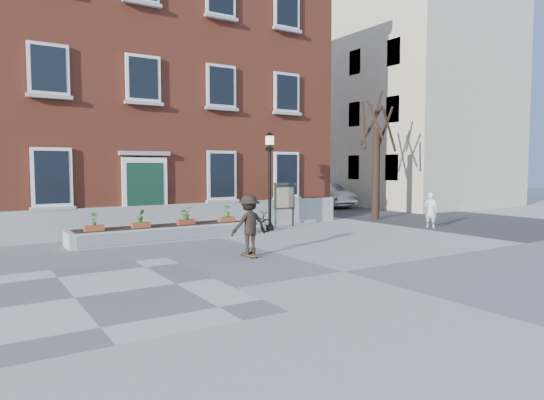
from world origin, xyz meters
TOP-DOWN VIEW (x-y plane):
  - ground at (0.00, 0.00)m, footprint 100.00×100.00m
  - checker_patch at (-6.00, 1.00)m, footprint 6.00×6.00m
  - bicycle at (1.62, 7.00)m, footprint 1.59×0.63m
  - parked_car at (11.54, 14.90)m, footprint 2.15×4.76m
  - bystander at (8.61, 4.41)m, footprint 0.50×0.63m
  - brick_building at (-2.00, 13.98)m, footprint 18.40×10.85m
  - planter_assembly at (-1.99, 7.18)m, footprint 6.20×1.12m
  - bare_tree at (9.01, 8.01)m, footprint 1.83×1.83m
  - side_street at (17.99, 19.78)m, footprint 15.20×36.00m
  - lamp_post at (2.61, 7.46)m, footprint 0.40×0.40m
  - notice_board at (3.73, 8.06)m, footprint 1.10×0.16m
  - skateboarder at (-0.95, 2.95)m, footprint 1.10×0.78m

SIDE VIEW (x-z plane):
  - ground at x=0.00m, z-range 0.00..0.00m
  - checker_patch at x=-6.00m, z-range 0.00..0.01m
  - planter_assembly at x=-1.99m, z-range -0.27..0.88m
  - bicycle at x=1.62m, z-range 0.00..0.82m
  - bystander at x=8.61m, z-range 0.00..1.50m
  - parked_car at x=11.54m, z-range 0.00..1.52m
  - skateboarder at x=-0.95m, z-range 0.03..1.80m
  - notice_board at x=3.73m, z-range 0.33..2.20m
  - lamp_post at x=2.61m, z-range 0.57..4.50m
  - bare_tree at x=9.01m, z-range -0.29..5.87m
  - brick_building at x=-2.00m, z-range 0.00..12.60m
  - side_street at x=17.99m, z-range -0.23..14.27m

